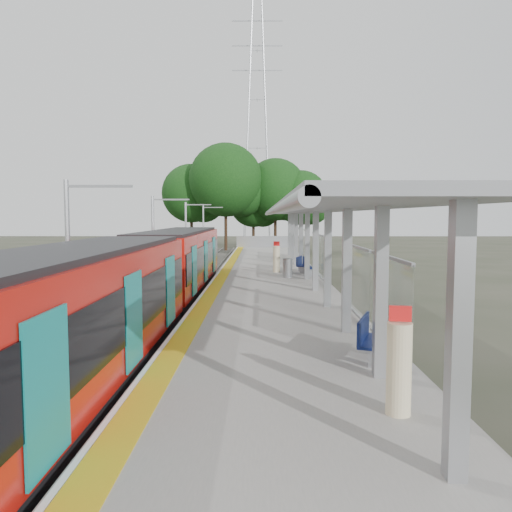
# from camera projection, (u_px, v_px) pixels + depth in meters

# --- Properties ---
(ground) EXTENTS (200.00, 200.00, 0.00)m
(ground) POSITION_uv_depth(u_px,v_px,m) (287.00, 473.00, 8.37)
(ground) COLOR #474438
(ground) RESTS_ON ground
(trackbed) EXTENTS (3.00, 70.00, 0.24)m
(trackbed) POSITION_uv_depth(u_px,v_px,m) (189.00, 290.00, 28.34)
(trackbed) COLOR #59544C
(trackbed) RESTS_ON ground
(platform) EXTENTS (6.00, 50.00, 1.00)m
(platform) POSITION_uv_depth(u_px,v_px,m) (268.00, 283.00, 28.27)
(platform) COLOR gray
(platform) RESTS_ON ground
(tactile_strip) EXTENTS (0.60, 50.00, 0.02)m
(tactile_strip) POSITION_uv_depth(u_px,v_px,m) (223.00, 274.00, 28.25)
(tactile_strip) COLOR gold
(tactile_strip) RESTS_ON platform
(end_fence) EXTENTS (6.00, 0.10, 1.20)m
(end_fence) POSITION_uv_depth(u_px,v_px,m) (265.00, 242.00, 53.05)
(end_fence) COLOR #9EA0A5
(end_fence) RESTS_ON platform
(train) EXTENTS (2.74, 27.60, 3.62)m
(train) POSITION_uv_depth(u_px,v_px,m) (146.00, 280.00, 17.64)
(train) COLOR black
(train) RESTS_ON ground
(canopy) EXTENTS (3.27, 38.00, 3.66)m
(canopy) POSITION_uv_depth(u_px,v_px,m) (303.00, 218.00, 24.16)
(canopy) COLOR #9EA0A5
(canopy) RESTS_ON platform
(pylon) EXTENTS (8.00, 4.00, 38.00)m
(pylon) POSITION_uv_depth(u_px,v_px,m) (257.00, 124.00, 79.63)
(pylon) COLOR #9EA0A5
(pylon) RESTS_ON ground
(tree_cluster) EXTENTS (20.40, 11.33, 12.90)m
(tree_cluster) POSITION_uv_depth(u_px,v_px,m) (245.00, 190.00, 60.56)
(tree_cluster) COLOR #382316
(tree_cluster) RESTS_ON ground
(catenary_masts) EXTENTS (2.08, 48.16, 5.40)m
(catenary_masts) POSITION_uv_depth(u_px,v_px,m) (155.00, 242.00, 27.14)
(catenary_masts) COLOR #9EA0A5
(catenary_masts) RESTS_ON ground
(bench_near) EXTENTS (0.94, 1.54, 1.01)m
(bench_near) POSITION_uv_depth(u_px,v_px,m) (368.00, 338.00, 11.39)
(bench_near) COLOR #0F1A4E
(bench_near) RESTS_ON platform
(bench_mid) EXTENTS (0.52, 1.51, 1.02)m
(bench_mid) POSITION_uv_depth(u_px,v_px,m) (307.00, 266.00, 27.88)
(bench_mid) COLOR #0F1A4E
(bench_mid) RESTS_ON platform
(bench_far) EXTENTS (0.81, 1.44, 0.94)m
(bench_far) POSITION_uv_depth(u_px,v_px,m) (301.00, 264.00, 29.36)
(bench_far) COLOR #0F1A4E
(bench_far) RESTS_ON platform
(info_pillar_near) EXTENTS (0.41, 0.41, 1.83)m
(info_pillar_near) POSITION_uv_depth(u_px,v_px,m) (399.00, 368.00, 8.26)
(info_pillar_near) COLOR beige
(info_pillar_near) RESTS_ON platform
(info_pillar_far) EXTENTS (0.41, 0.41, 1.82)m
(info_pillar_far) POSITION_uv_depth(u_px,v_px,m) (277.00, 259.00, 29.47)
(info_pillar_far) COLOR beige
(info_pillar_far) RESTS_ON platform
(litter_bin) EXTENTS (0.53, 0.53, 1.03)m
(litter_bin) POSITION_uv_depth(u_px,v_px,m) (288.00, 268.00, 26.80)
(litter_bin) COLOR #9EA0A5
(litter_bin) RESTS_ON platform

